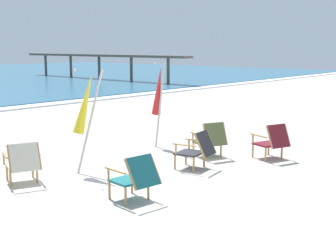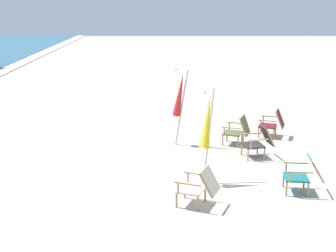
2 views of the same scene
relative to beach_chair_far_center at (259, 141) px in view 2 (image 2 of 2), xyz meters
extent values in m
plane|color=#B2AAA0|center=(-0.88, 0.06, -0.43)|extent=(80.00, 80.00, 0.00)
cube|color=#28282D|center=(-0.03, 0.16, -0.11)|extent=(0.60, 0.57, 0.04)
cube|color=#28282D|center=(0.04, -0.19, 0.13)|extent=(0.53, 0.35, 0.48)
cylinder|color=#AD7F4C|center=(-0.30, 0.33, -0.27)|extent=(0.04, 0.04, 0.32)
cylinder|color=#AD7F4C|center=(0.16, 0.41, -0.27)|extent=(0.04, 0.04, 0.32)
cylinder|color=#AD7F4C|center=(-0.22, -0.10, -0.27)|extent=(0.04, 0.04, 0.32)
cylinder|color=#AD7F4C|center=(0.24, -0.01, -0.27)|extent=(0.04, 0.04, 0.32)
cube|color=#AD7F4C|center=(-0.30, 0.09, 0.11)|extent=(0.13, 0.53, 0.02)
cylinder|color=#AD7F4C|center=(-0.34, 0.27, 0.00)|extent=(0.04, 0.04, 0.22)
cube|color=#AD7F4C|center=(0.25, 0.19, 0.11)|extent=(0.13, 0.53, 0.02)
cylinder|color=#AD7F4C|center=(0.21, 0.38, 0.00)|extent=(0.04, 0.04, 0.22)
cylinder|color=#AD7F4C|center=(-0.22, -0.24, 0.13)|extent=(0.09, 0.27, 0.49)
cylinder|color=#AD7F4C|center=(0.29, -0.14, 0.13)|extent=(0.09, 0.27, 0.49)
cube|color=#515B33|center=(1.06, 0.52, -0.11)|extent=(0.66, 0.64, 0.04)
cube|color=#515B33|center=(0.94, 0.21, 0.14)|extent=(0.54, 0.39, 0.50)
cylinder|color=#AD7F4C|center=(0.92, 0.81, -0.27)|extent=(0.04, 0.04, 0.32)
cylinder|color=#AD7F4C|center=(1.36, 0.64, -0.27)|extent=(0.04, 0.04, 0.32)
cylinder|color=#AD7F4C|center=(0.76, 0.41, -0.27)|extent=(0.04, 0.04, 0.32)
cylinder|color=#AD7F4C|center=(1.20, 0.24, -0.27)|extent=(0.04, 0.04, 0.32)
cube|color=#AD7F4C|center=(0.79, 0.61, 0.11)|extent=(0.23, 0.50, 0.02)
cylinder|color=#AD7F4C|center=(0.86, 0.78, 0.00)|extent=(0.04, 0.04, 0.22)
cube|color=#AD7F4C|center=(1.31, 0.40, 0.11)|extent=(0.23, 0.50, 0.02)
cylinder|color=#AD7F4C|center=(1.38, 0.57, 0.00)|extent=(0.04, 0.04, 0.22)
cylinder|color=#AD7F4C|center=(0.70, 0.31, 0.14)|extent=(0.12, 0.22, 0.50)
cylinder|color=#AD7F4C|center=(1.18, 0.12, 0.14)|extent=(0.12, 0.22, 0.50)
cube|color=beige|center=(-2.84, 1.87, -0.11)|extent=(0.66, 0.64, 0.04)
cube|color=beige|center=(-2.98, 1.53, 0.12)|extent=(0.57, 0.46, 0.47)
cylinder|color=#AD7F4C|center=(-2.97, 2.16, -0.27)|extent=(0.04, 0.04, 0.32)
cylinder|color=#AD7F4C|center=(-2.54, 1.99, -0.27)|extent=(0.04, 0.04, 0.32)
cylinder|color=#AD7F4C|center=(-3.14, 1.76, -0.27)|extent=(0.04, 0.04, 0.32)
cylinder|color=#AD7F4C|center=(-2.70, 1.59, -0.27)|extent=(0.04, 0.04, 0.32)
cube|color=#AD7F4C|center=(-3.11, 1.96, 0.11)|extent=(0.23, 0.50, 0.02)
cylinder|color=#AD7F4C|center=(-3.03, 2.14, 0.00)|extent=(0.04, 0.04, 0.22)
cube|color=#AD7F4C|center=(-2.59, 1.75, 0.11)|extent=(0.23, 0.50, 0.02)
cylinder|color=#AD7F4C|center=(-2.52, 1.92, 0.00)|extent=(0.04, 0.04, 0.22)
cylinder|color=#AD7F4C|center=(-3.22, 1.63, 0.12)|extent=(0.15, 0.29, 0.47)
cylinder|color=#AD7F4C|center=(-2.74, 1.43, 0.12)|extent=(0.15, 0.29, 0.47)
cube|color=#196066|center=(-2.23, -0.33, -0.11)|extent=(0.57, 0.53, 0.04)
cube|color=#196066|center=(-2.27, -0.70, 0.12)|extent=(0.52, 0.35, 0.46)
cylinder|color=#AD7F4C|center=(-2.44, -0.09, -0.27)|extent=(0.04, 0.04, 0.32)
cylinder|color=#AD7F4C|center=(-1.98, -0.14, -0.27)|extent=(0.04, 0.04, 0.32)
cylinder|color=#AD7F4C|center=(-2.49, -0.52, -0.27)|extent=(0.04, 0.04, 0.32)
cylinder|color=#AD7F4C|center=(-2.02, -0.57, -0.27)|extent=(0.04, 0.04, 0.32)
cube|color=#AD7F4C|center=(-2.51, -0.32, 0.11)|extent=(0.09, 0.53, 0.02)
cylinder|color=#AD7F4C|center=(-2.49, -0.13, 0.00)|extent=(0.04, 0.04, 0.22)
cube|color=#AD7F4C|center=(-1.96, -0.38, 0.11)|extent=(0.09, 0.53, 0.02)
cylinder|color=#AD7F4C|center=(-1.94, -0.19, 0.00)|extent=(0.04, 0.04, 0.22)
cylinder|color=#AD7F4C|center=(-2.53, -0.67, 0.12)|extent=(0.07, 0.30, 0.47)
cylinder|color=#AD7F4C|center=(-2.02, -0.73, 0.12)|extent=(0.07, 0.30, 0.47)
cube|color=maroon|center=(1.81, -0.60, -0.11)|extent=(0.65, 0.62, 0.04)
cube|color=maroon|center=(1.69, -0.92, 0.13)|extent=(0.55, 0.39, 0.49)
cylinder|color=#AD7F4C|center=(1.66, -0.32, -0.27)|extent=(0.04, 0.04, 0.32)
cylinder|color=#AD7F4C|center=(2.10, -0.47, -0.27)|extent=(0.04, 0.04, 0.32)
cylinder|color=#AD7F4C|center=(1.51, -0.72, -0.27)|extent=(0.04, 0.04, 0.32)
cylinder|color=#AD7F4C|center=(1.96, -0.88, -0.27)|extent=(0.04, 0.04, 0.32)
cube|color=#AD7F4C|center=(1.54, -0.52, 0.11)|extent=(0.21, 0.51, 0.02)
cylinder|color=#AD7F4C|center=(1.60, -0.35, 0.00)|extent=(0.04, 0.04, 0.22)
cube|color=#AD7F4C|center=(2.06, -0.71, 0.11)|extent=(0.21, 0.51, 0.02)
cylinder|color=#AD7F4C|center=(2.13, -0.53, 0.00)|extent=(0.04, 0.04, 0.22)
cylinder|color=#AD7F4C|center=(1.45, -0.84, 0.13)|extent=(0.12, 0.24, 0.49)
cylinder|color=#AD7F4C|center=(1.93, -1.00, 0.13)|extent=(0.12, 0.24, 0.49)
cylinder|color=#B7B2A8|center=(1.02, 1.93, 0.61)|extent=(0.07, 0.36, 2.08)
cone|color=red|center=(1.03, 1.99, 0.98)|extent=(0.25, 0.41, 1.17)
sphere|color=#B7B2A8|center=(1.04, 2.09, 1.65)|extent=(0.06, 0.06, 0.06)
cylinder|color=#B7B2A8|center=(-1.56, 1.44, 0.59)|extent=(0.54, 0.29, 2.04)
cone|color=yellow|center=(-1.64, 1.48, 0.94)|extent=(0.55, 0.42, 1.17)
sphere|color=#B7B2A8|center=(-1.80, 1.55, 1.60)|extent=(0.06, 0.06, 0.06)
camera|label=1|loc=(-7.34, -5.65, 2.05)|focal=50.00mm
camera|label=2|loc=(-11.25, 2.38, 3.47)|focal=50.00mm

